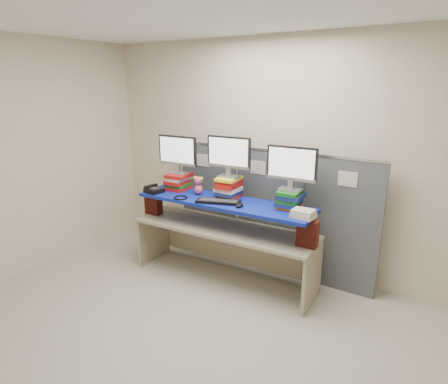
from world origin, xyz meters
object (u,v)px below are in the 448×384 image
Objects in this scene: keyboard at (218,201)px; desk at (224,237)px; monitor_left at (178,152)px; monitor_center at (229,154)px; blue_board at (224,202)px; monitor_right at (292,166)px; desk_phone at (154,190)px.

desk is at bearing 65.25° from keyboard.
monitor_left is 1.00× the size of monitor_center.
monitor_center is at bearing 93.15° from blue_board.
keyboard reaches higher than blue_board.
monitor_right is (0.73, 0.15, 0.48)m from blue_board.
monitor_center is 1.05m from desk_phone.
monitor_right reaches higher than keyboard.
monitor_right is (1.46, 0.06, -0.01)m from monitor_left.
monitor_left is 2.40× the size of desk_phone.
desk is 4.10× the size of monitor_left.
desk is 0.97m from monitor_center.
monitor_right is 1.72m from desk_phone.
monitor_center is at bearing -180.00° from monitor_right.
blue_board is 0.54m from monitor_center.
monitor_left reaches higher than keyboard.
monitor_right is at bearing 0.00° from monitor_center.
monitor_left reaches higher than blue_board.
monitor_left is 1.04× the size of keyboard.
desk_phone is at bearing -171.12° from desk.
monitor_left reaches higher than desk_phone.
blue_board is at bearing -9.32° from monitor_left.
desk_phone is at bearing -171.12° from blue_board.
blue_board is at bearing 19.81° from desk_phone.
monitor_right is at bearing 9.13° from blue_board.
keyboard is 0.90m from desk_phone.
desk_phone is at bearing 165.31° from keyboard.
monitor_center is 0.54m from keyboard.
monitor_right is 1.04× the size of keyboard.
keyboard is (0.00, -0.22, -0.50)m from monitor_center.
monitor_center reaches higher than monitor_left.
monitor_left is 0.54m from desk_phone.
desk_phone is (-0.17, -0.27, -0.44)m from monitor_left.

